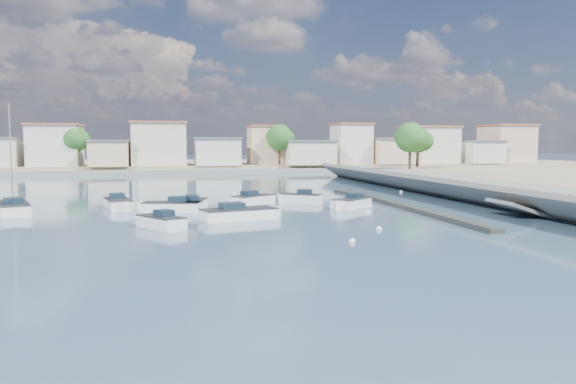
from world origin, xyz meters
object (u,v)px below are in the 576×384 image
object	(u,v)px
motorboat_d	(350,204)
motorboat_c	(169,207)
sailboat	(13,208)
motorboat_e	(193,205)
motorboat_f	(299,198)
motorboat_b	(255,200)
motorboat_g	(118,204)
motorboat_h	(243,214)
motorboat_a	(159,222)

from	to	relation	value
motorboat_d	motorboat_c	bearing A→B (deg)	178.49
motorboat_c	sailboat	distance (m)	12.66
motorboat_d	motorboat_e	xyz separation A→B (m)	(-13.50, 1.92, 0.00)
motorboat_d	motorboat_f	size ratio (longest dim) A/B	1.04
motorboat_c	motorboat_f	xyz separation A→B (m)	(12.12, 5.08, -0.00)
motorboat_b	motorboat_f	size ratio (longest dim) A/B	1.09
motorboat_e	motorboat_f	xyz separation A→B (m)	(10.12, 3.57, -0.00)
motorboat_c	motorboat_d	bearing A→B (deg)	-1.51
motorboat_g	sailboat	xyz separation A→B (m)	(-8.20, -1.04, 0.03)
motorboat_b	motorboat_h	xyz separation A→B (m)	(-2.41, -10.36, 0.00)
motorboat_e	motorboat_f	bearing A→B (deg)	19.42
motorboat_a	motorboat_f	size ratio (longest dim) A/B	0.99
motorboat_h	sailboat	world-z (taller)	sailboat
motorboat_c	motorboat_f	bearing A→B (deg)	22.73
motorboat_b	sailboat	distance (m)	20.44
motorboat_d	motorboat_h	xyz separation A→B (m)	(-10.11, -5.33, 0.00)
motorboat_d	sailboat	bearing A→B (deg)	174.81
motorboat_b	motorboat_a	bearing A→B (deg)	-121.91
motorboat_d	motorboat_h	size ratio (longest dim) A/B	0.68
motorboat_b	motorboat_f	distance (m)	4.33
sailboat	motorboat_e	bearing A→B (deg)	-2.47
motorboat_b	motorboat_e	size ratio (longest dim) A/B	0.83
motorboat_h	sailboat	distance (m)	19.53
sailboat	motorboat_b	bearing A→B (deg)	7.00
motorboat_e	motorboat_g	distance (m)	6.50
motorboat_b	motorboat_d	world-z (taller)	same
motorboat_e	motorboat_b	bearing A→B (deg)	28.21
motorboat_b	sailboat	size ratio (longest dim) A/B	0.50
motorboat_e	sailboat	size ratio (longest dim) A/B	0.61
motorboat_b	motorboat_h	bearing A→B (deg)	-103.11
motorboat_c	motorboat_h	size ratio (longest dim) A/B	0.84
motorboat_a	motorboat_c	distance (m)	8.92
motorboat_a	motorboat_h	bearing A→B (deg)	27.73
motorboat_d	motorboat_g	world-z (taller)	same
motorboat_a	motorboat_d	size ratio (longest dim) A/B	0.96
motorboat_c	motorboat_f	size ratio (longest dim) A/B	1.29
motorboat_g	motorboat_c	bearing A→B (deg)	-36.53
motorboat_d	motorboat_h	world-z (taller)	same
motorboat_b	motorboat_e	bearing A→B (deg)	-151.79
motorboat_e	motorboat_h	distance (m)	8.00
motorboat_c	motorboat_e	distance (m)	2.50
motorboat_c	motorboat_f	world-z (taller)	same
motorboat_a	motorboat_d	xyz separation A→B (m)	(16.11, 8.49, -0.00)
motorboat_a	motorboat_b	size ratio (longest dim) A/B	0.91
motorboat_c	motorboat_h	bearing A→B (deg)	-46.78
motorboat_d	motorboat_b	bearing A→B (deg)	146.80
motorboat_b	motorboat_c	distance (m)	9.07
motorboat_b	motorboat_h	world-z (taller)	same
motorboat_a	sailboat	bearing A→B (deg)	137.11
motorboat_f	motorboat_h	xyz separation A→B (m)	(-6.72, -10.81, 0.00)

